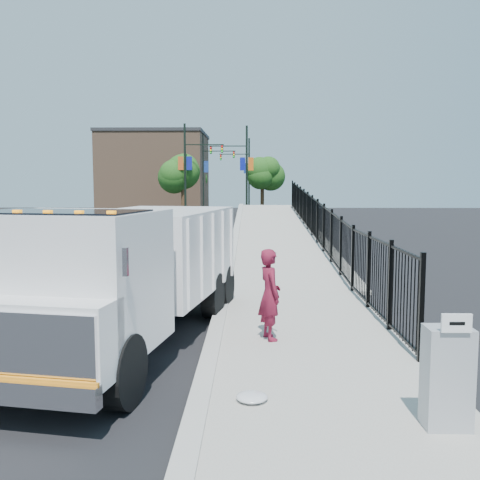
{
  "coord_description": "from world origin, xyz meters",
  "views": [
    {
      "loc": [
        0.71,
        -10.77,
        3.08
      ],
      "look_at": [
        0.45,
        2.0,
        1.75
      ],
      "focal_mm": 40.0,
      "sensor_mm": 36.0,
      "label": 1
    }
  ],
  "objects": [
    {
      "name": "tree_1",
      "position": [
        1.77,
        39.09,
        3.94
      ],
      "size": [
        2.49,
        2.49,
        5.25
      ],
      "color": "#382314",
      "rests_on": "ground"
    },
    {
      "name": "ramp",
      "position": [
        2.12,
        16.0,
        0.0
      ],
      "size": [
        3.95,
        24.06,
        3.19
      ],
      "primitive_type": "cube",
      "rotation": [
        0.06,
        0.0,
        0.0
      ],
      "color": "#9E998E",
      "rests_on": "ground"
    },
    {
      "name": "light_pole_0",
      "position": [
        -4.39,
        33.23,
        4.36
      ],
      "size": [
        3.77,
        0.22,
        8.0
      ],
      "color": "black",
      "rests_on": "ground"
    },
    {
      "name": "curb",
      "position": [
        0.0,
        -2.0,
        0.08
      ],
      "size": [
        0.3,
        12.0,
        0.16
      ],
      "primitive_type": "cube",
      "color": "#ADAAA3",
      "rests_on": "ground"
    },
    {
      "name": "arrow_sign",
      "position": [
        3.1,
        -4.66,
        1.48
      ],
      "size": [
        0.35,
        0.04,
        0.22
      ],
      "primitive_type": "cube",
      "color": "white",
      "rests_on": "utility_cabinet"
    },
    {
      "name": "tree_0",
      "position": [
        -4.99,
        34.26,
        3.97
      ],
      "size": [
        3.04,
        3.04,
        5.52
      ],
      "color": "#382314",
      "rests_on": "ground"
    },
    {
      "name": "utility_cabinet",
      "position": [
        3.1,
        -4.44,
        0.75
      ],
      "size": [
        0.55,
        0.4,
        1.25
      ],
      "primitive_type": "cube",
      "color": "gray",
      "rests_on": "sidewalk"
    },
    {
      "name": "tree_2",
      "position": [
        -5.35,
        46.33,
        3.95
      ],
      "size": [
        2.63,
        2.63,
        5.31
      ],
      "color": "#382314",
      "rests_on": "ground"
    },
    {
      "name": "light_pole_3",
      "position": [
        0.2,
        47.11,
        4.36
      ],
      "size": [
        3.78,
        0.22,
        8.0
      ],
      "color": "black",
      "rests_on": "ground"
    },
    {
      "name": "light_pole_2",
      "position": [
        -3.69,
        41.73,
        4.36
      ],
      "size": [
        3.77,
        0.22,
        8.0
      ],
      "color": "black",
      "rests_on": "ground"
    },
    {
      "name": "iron_fence",
      "position": [
        3.55,
        12.0,
        0.9
      ],
      "size": [
        0.1,
        28.0,
        1.8
      ],
      "primitive_type": "cube",
      "color": "black",
      "rests_on": "ground"
    },
    {
      "name": "worker",
      "position": [
        1.07,
        -0.74,
        0.99
      ],
      "size": [
        0.6,
        0.74,
        1.75
      ],
      "primitive_type": "imported",
      "rotation": [
        0.0,
        0.0,
        1.89
      ],
      "color": "maroon",
      "rests_on": "sidewalk"
    },
    {
      "name": "truck",
      "position": [
        -1.66,
        -0.82,
        1.53
      ],
      "size": [
        3.85,
        8.27,
        2.73
      ],
      "rotation": [
        0.0,
        0.0,
        -0.17
      ],
      "color": "black",
      "rests_on": "ground"
    },
    {
      "name": "light_pole_1",
      "position": [
        0.05,
        34.87,
        4.36
      ],
      "size": [
        3.78,
        0.22,
        8.0
      ],
      "color": "black",
      "rests_on": "ground"
    },
    {
      "name": "ground",
      "position": [
        0.0,
        0.0,
        0.0
      ],
      "size": [
        120.0,
        120.0,
        0.0
      ],
      "primitive_type": "plane",
      "color": "black",
      "rests_on": "ground"
    },
    {
      "name": "debris",
      "position": [
        0.73,
        -3.7,
        0.17
      ],
      "size": [
        0.44,
        0.44,
        0.11
      ],
      "primitive_type": "ellipsoid",
      "color": "silver",
      "rests_on": "sidewalk"
    },
    {
      "name": "building",
      "position": [
        -9.0,
        44.0,
        4.0
      ],
      "size": [
        10.0,
        10.0,
        8.0
      ],
      "primitive_type": "cube",
      "color": "#8C664C",
      "rests_on": "ground"
    },
    {
      "name": "sidewalk",
      "position": [
        1.93,
        -2.0,
        0.06
      ],
      "size": [
        3.55,
        12.0,
        0.12
      ],
      "primitive_type": "cube",
      "color": "#9E998E",
      "rests_on": "ground"
    }
  ]
}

